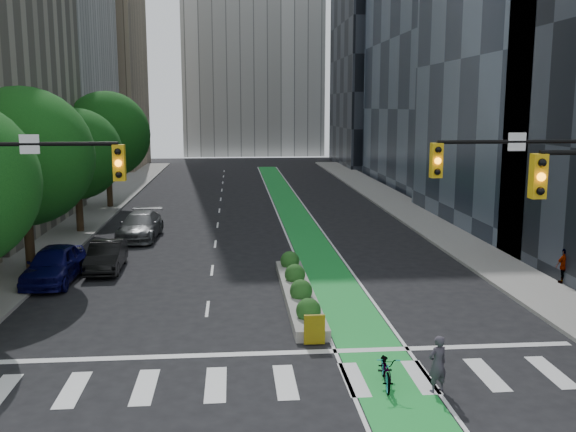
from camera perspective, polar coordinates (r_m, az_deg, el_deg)
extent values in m
plane|color=black|center=(20.04, -0.48, -13.37)|extent=(160.00, 160.00, 0.00)
cube|color=gray|center=(45.28, -18.10, -0.64)|extent=(3.60, 90.00, 0.15)
cube|color=gray|center=(46.01, 11.85, -0.20)|extent=(3.60, 90.00, 0.15)
cube|color=green|center=(49.21, 0.29, 0.57)|extent=(2.20, 70.00, 0.01)
cube|color=tan|center=(86.55, -17.76, 12.72)|extent=(14.00, 16.00, 26.00)
cube|color=black|center=(89.20, 9.24, 13.59)|extent=(14.00, 18.00, 28.00)
cylinder|color=black|center=(32.30, -22.10, -0.50)|extent=(0.44, 0.44, 5.04)
sphere|color=#0D4011|center=(31.93, -22.46, 4.91)|extent=(6.40, 6.40, 6.40)
cylinder|color=black|center=(41.88, -18.11, 1.55)|extent=(0.44, 0.44, 4.48)
sphere|color=#0D4011|center=(41.60, -18.31, 5.26)|extent=(5.60, 5.60, 5.60)
cylinder|color=black|center=(51.55, -15.64, 3.51)|extent=(0.44, 0.44, 5.15)
sphere|color=#0D4011|center=(51.32, -15.80, 6.98)|extent=(6.60, 6.60, 6.60)
cylinder|color=black|center=(19.85, -22.73, 5.91)|extent=(5.50, 0.12, 0.12)
cube|color=gold|center=(19.23, -14.78, 4.60)|extent=(0.34, 0.28, 1.05)
sphere|color=orange|center=(19.07, -14.86, 4.56)|extent=(0.20, 0.20, 0.20)
cube|color=white|center=(19.73, -22.00, 5.94)|extent=(0.55, 0.04, 0.55)
cylinder|color=black|center=(20.88, 20.34, 6.21)|extent=(5.50, 0.12, 0.12)
cube|color=gold|center=(19.91, 13.04, 4.84)|extent=(0.34, 0.28, 1.05)
sphere|color=orange|center=(19.76, 13.18, 4.79)|extent=(0.20, 0.20, 0.20)
cube|color=white|center=(20.74, 19.68, 6.23)|extent=(0.55, 0.04, 0.55)
cube|color=gold|center=(16.12, 21.35, 3.31)|extent=(0.34, 0.28, 1.05)
sphere|color=orange|center=(15.98, 21.60, 3.25)|extent=(0.20, 0.20, 0.20)
cube|color=gray|center=(26.64, 0.94, -6.97)|extent=(1.20, 10.00, 0.40)
cube|color=yellow|center=(21.62, 2.36, -10.04)|extent=(0.70, 0.12, 1.00)
sphere|color=#194C19|center=(23.19, 1.83, -8.39)|extent=(0.90, 0.90, 0.90)
sphere|color=#194C19|center=(25.56, 1.17, -6.65)|extent=(0.90, 0.90, 0.90)
sphere|color=#194C19|center=(27.95, 0.62, -5.21)|extent=(0.90, 0.90, 0.90)
sphere|color=#194C19|center=(30.37, 0.17, -3.99)|extent=(0.90, 0.90, 0.90)
imported|color=gray|center=(18.97, 8.72, -13.28)|extent=(0.88, 1.92, 0.97)
imported|color=#38343F|center=(18.68, 13.15, -12.69)|extent=(0.70, 0.57, 1.64)
imported|color=#0D0D50|center=(30.75, -20.07, -4.06)|extent=(2.13, 4.99, 1.68)
imported|color=black|center=(32.23, -15.85, -3.46)|extent=(1.60, 4.33, 1.41)
imported|color=#4E5053|center=(39.39, -12.99, -0.86)|extent=(2.46, 5.48, 1.56)
imported|color=gray|center=(30.75, 23.38, -4.10)|extent=(0.98, 0.57, 1.56)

